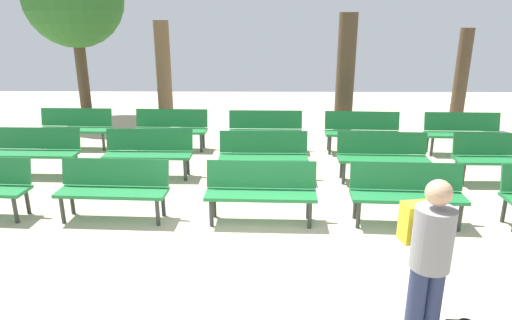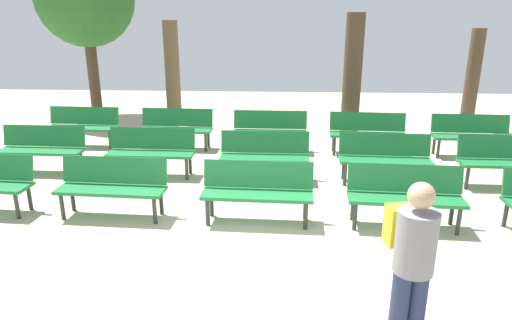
# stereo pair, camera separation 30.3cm
# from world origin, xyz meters

# --- Properties ---
(ground_plane) EXTENTS (25.61, 25.61, 0.00)m
(ground_plane) POSITION_xyz_m (0.00, 0.00, 0.00)
(ground_plane) COLOR #BCAD8E
(bench_r0_c1) EXTENTS (1.62, 0.56, 0.87)m
(bench_r0_c1) POSITION_xyz_m (-2.08, 1.64, 0.50)
(bench_r0_c1) COLOR #1E7238
(bench_r0_c1) RESTS_ON ground_plane
(bench_r0_c2) EXTENTS (1.62, 0.53, 0.87)m
(bench_r0_c2) POSITION_xyz_m (0.09, 1.57, 0.50)
(bench_r0_c2) COLOR #1E7238
(bench_r0_c2) RESTS_ON ground_plane
(bench_r0_c3) EXTENTS (1.62, 0.57, 0.87)m
(bench_r0_c3) POSITION_xyz_m (2.18, 1.52, 0.50)
(bench_r0_c3) COLOR #1E7238
(bench_r0_c3) RESTS_ON ground_plane
(bench_r1_c0) EXTENTS (1.61, 0.52, 0.87)m
(bench_r1_c0) POSITION_xyz_m (-4.11, 3.51, 0.50)
(bench_r1_c0) COLOR #1E7238
(bench_r1_c0) RESTS_ON ground_plane
(bench_r1_c1) EXTENTS (1.60, 0.49, 0.87)m
(bench_r1_c1) POSITION_xyz_m (-1.99, 3.44, 0.50)
(bench_r1_c1) COLOR #1E7238
(bench_r1_c1) RESTS_ON ground_plane
(bench_r1_c2) EXTENTS (1.60, 0.49, 0.87)m
(bench_r1_c2) POSITION_xyz_m (0.13, 3.31, 0.50)
(bench_r1_c2) COLOR #1E7238
(bench_r1_c2) RESTS_ON ground_plane
(bench_r1_c3) EXTENTS (1.62, 0.55, 0.87)m
(bench_r1_c3) POSITION_xyz_m (2.27, 3.26, 0.50)
(bench_r1_c3) COLOR #1E7238
(bench_r1_c3) RESTS_ON ground_plane
(bench_r1_c4) EXTENTS (1.61, 0.50, 0.87)m
(bench_r1_c4) POSITION_xyz_m (4.34, 3.21, 0.50)
(bench_r1_c4) COLOR #1E7238
(bench_r1_c4) RESTS_ON ground_plane
(bench_r2_c0) EXTENTS (1.61, 0.53, 0.87)m
(bench_r2_c0) POSITION_xyz_m (-4.08, 5.29, 0.50)
(bench_r2_c0) COLOR #1E7238
(bench_r2_c0) RESTS_ON ground_plane
(bench_r2_c1) EXTENTS (1.62, 0.54, 0.87)m
(bench_r2_c1) POSITION_xyz_m (-1.92, 5.23, 0.50)
(bench_r2_c1) COLOR #1E7238
(bench_r2_c1) RESTS_ON ground_plane
(bench_r2_c2) EXTENTS (1.61, 0.50, 0.87)m
(bench_r2_c2) POSITION_xyz_m (0.18, 5.10, 0.50)
(bench_r2_c2) COLOR #1E7238
(bench_r2_c2) RESTS_ON ground_plane
(bench_r2_c3) EXTENTS (1.62, 0.57, 0.87)m
(bench_r2_c3) POSITION_xyz_m (2.28, 5.03, 0.50)
(bench_r2_c3) COLOR #1E7238
(bench_r2_c3) RESTS_ON ground_plane
(bench_r2_c4) EXTENTS (1.61, 0.53, 0.87)m
(bench_r2_c4) POSITION_xyz_m (4.42, 4.95, 0.50)
(bench_r2_c4) COLOR #1E7238
(bench_r2_c4) RESTS_ON ground_plane
(tree_0) EXTENTS (0.40, 0.40, 2.73)m
(tree_0) POSITION_xyz_m (-2.56, 7.85, 1.36)
(tree_0) COLOR brown
(tree_0) RESTS_ON ground_plane
(tree_1) EXTENTS (0.44, 0.44, 2.92)m
(tree_1) POSITION_xyz_m (2.09, 6.39, 1.46)
(tree_1) COLOR #4C3A28
(tree_1) RESTS_ON ground_plane
(tree_3) EXTENTS (0.35, 0.35, 2.55)m
(tree_3) POSITION_xyz_m (5.32, 7.48, 1.27)
(tree_3) COLOR #4C3A28
(tree_3) RESTS_ON ground_plane
(visitor_with_backpack) EXTENTS (0.40, 0.57, 1.65)m
(visitor_with_backpack) POSITION_xyz_m (1.52, -1.08, 0.94)
(visitor_with_backpack) COLOR navy
(visitor_with_backpack) RESTS_ON ground_plane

